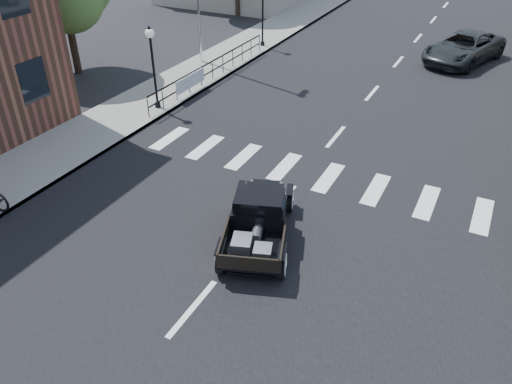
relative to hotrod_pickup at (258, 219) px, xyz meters
The scene contains 10 objects.
ground 0.72m from the hotrod_pickup, behind, with size 120.00×120.00×0.00m, color black.
road 15.00m from the hotrod_pickup, 90.75° to the left, with size 14.00×80.00×0.02m, color black.
road_markings 10.01m from the hotrod_pickup, 91.13° to the left, with size 12.00×60.00×0.06m, color silver, non-canonical shape.
sidewalk_left 17.33m from the hotrod_pickup, 120.14° to the left, with size 3.00×80.00×0.15m, color gray.
railing 12.48m from the hotrod_pickup, 126.91° to the left, with size 0.08×10.00×1.00m, color black, non-canonical shape.
banner 10.90m from the hotrod_pickup, 132.90° to the left, with size 0.04×2.20×0.60m, color silver, non-canonical shape.
lamp_post_b 9.89m from the hotrod_pickup, 142.51° to the left, with size 0.36×0.36×3.40m, color black, non-canonical shape.
lamp_post_c 17.82m from the hotrod_pickup, 116.01° to the left, with size 0.36×0.36×3.40m, color black, non-canonical shape.
hotrod_pickup is the anchor object (origin of this frame).
second_car 18.72m from the hotrod_pickup, 81.49° to the left, with size 2.51×5.45×1.51m, color black.
Camera 1 is at (5.08, -9.71, 8.60)m, focal length 35.00 mm.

